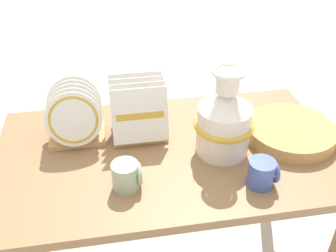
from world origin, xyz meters
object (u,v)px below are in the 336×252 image
at_px(dish_rack_square_plates, 139,116).
at_px(wicker_charger_stack, 291,132).
at_px(dish_rack_round_plates, 75,119).
at_px(mug_cobalt_glaze, 262,173).
at_px(mug_sage_glaze, 127,175).
at_px(ceramic_vase, 224,120).

xyz_separation_m(dish_rack_square_plates, wicker_charger_stack, (0.58, -0.12, -0.06)).
xyz_separation_m(dish_rack_round_plates, wicker_charger_stack, (0.81, -0.13, -0.07)).
distance_m(wicker_charger_stack, mug_cobalt_glaze, 0.31).
bearing_deg(mug_sage_glaze, mug_cobalt_glaze, -8.18).
relative_size(wicker_charger_stack, mug_cobalt_glaze, 3.49).
bearing_deg(dish_rack_square_plates, ceramic_vase, -27.31).
bearing_deg(wicker_charger_stack, mug_cobalt_glaze, -131.63).
xyz_separation_m(dish_rack_square_plates, mug_sage_glaze, (-0.07, -0.29, -0.04)).
bearing_deg(dish_rack_round_plates, mug_sage_glaze, -60.44).
relative_size(ceramic_vase, wicker_charger_stack, 0.98).
bearing_deg(ceramic_vase, dish_rack_round_plates, 163.27).
xyz_separation_m(ceramic_vase, dish_rack_round_plates, (-0.53, 0.16, -0.04)).
height_order(dish_rack_round_plates, mug_cobalt_glaze, dish_rack_round_plates).
bearing_deg(wicker_charger_stack, dish_rack_round_plates, 171.07).
bearing_deg(mug_cobalt_glaze, dish_rack_square_plates, 136.55).
distance_m(ceramic_vase, dish_rack_round_plates, 0.55).
bearing_deg(mug_cobalt_glaze, wicker_charger_stack, 48.37).
relative_size(dish_rack_round_plates, dish_rack_square_plates, 0.99).
distance_m(dish_rack_square_plates, wicker_charger_stack, 0.59).
bearing_deg(dish_rack_round_plates, wicker_charger_stack, -8.93).
relative_size(ceramic_vase, dish_rack_square_plates, 1.47).
xyz_separation_m(wicker_charger_stack, mug_sage_glaze, (-0.65, -0.17, 0.02)).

